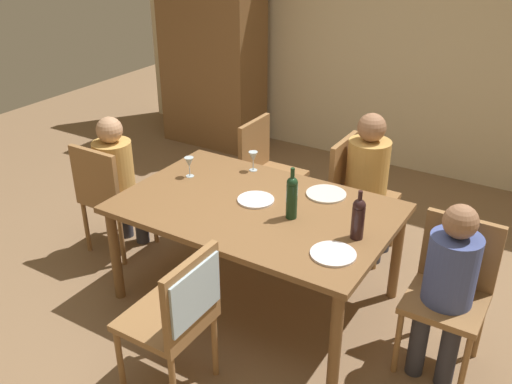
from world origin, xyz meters
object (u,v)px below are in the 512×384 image
(chair_far_left, at_px, (266,166))
(handbag, at_px, (310,223))
(armoire_cabinet, at_px, (212,47))
(chair_right_end, at_px, (451,284))
(wine_bottle_dark_red, at_px, (358,217))
(dinner_plate_host, at_px, (256,200))
(dinner_plate_guest_right, at_px, (326,194))
(wine_bottle_tall_green, at_px, (292,196))
(wine_glass_near_left, at_px, (189,163))
(chair_left_end, at_px, (109,192))
(wine_glass_centre, at_px, (253,157))
(person_man_guest, at_px, (449,280))
(person_woman_host, at_px, (117,174))
(chair_far_right, at_px, (355,188))
(chair_near, at_px, (181,307))
(dinner_plate_guest_left, at_px, (333,254))
(dining_table, at_px, (256,215))
(person_man_bearded, at_px, (370,176))

(chair_far_left, height_order, handbag, chair_far_left)
(armoire_cabinet, xyz_separation_m, chair_right_end, (3.27, -2.24, -0.56))
(wine_bottle_dark_red, xyz_separation_m, dinner_plate_host, (-0.76, 0.09, -0.13))
(chair_right_end, height_order, dinner_plate_guest_right, chair_right_end)
(armoire_cabinet, bearing_deg, handbag, -35.19)
(wine_bottle_tall_green, xyz_separation_m, wine_glass_near_left, (-0.92, 0.15, -0.05))
(chair_left_end, height_order, handbag, chair_left_end)
(chair_right_end, relative_size, wine_bottle_dark_red, 2.97)
(wine_glass_near_left, height_order, wine_glass_centre, same)
(dinner_plate_guest_right, bearing_deg, person_man_guest, -23.20)
(person_woman_host, bearing_deg, chair_right_end, 1.38)
(chair_far_right, xyz_separation_m, wine_glass_near_left, (-0.96, -0.82, 0.31))
(chair_far_right, relative_size, dinner_plate_host, 3.71)
(chair_near, distance_m, wine_bottle_dark_red, 1.14)
(wine_bottle_dark_red, bearing_deg, dinner_plate_guest_left, -99.15)
(wine_glass_centre, bearing_deg, dinner_plate_host, -56.22)
(chair_far_right, distance_m, wine_glass_near_left, 1.30)
(dining_table, bearing_deg, person_woman_host, 178.85)
(wine_glass_centre, distance_m, dinner_plate_guest_right, 0.65)
(chair_left_end, distance_m, dinner_plate_guest_right, 1.68)
(chair_left_end, xyz_separation_m, wine_glass_centre, (0.97, 0.55, 0.31))
(wine_bottle_tall_green, xyz_separation_m, dinner_plate_guest_right, (0.06, 0.40, -0.14))
(chair_near, relative_size, wine_glass_near_left, 6.17)
(person_man_guest, relative_size, handbag, 3.89)
(wine_glass_centre, relative_size, handbag, 0.53)
(person_woman_host, xyz_separation_m, wine_glass_centre, (0.97, 0.44, 0.19))
(chair_left_end, distance_m, wine_glass_near_left, 0.73)
(chair_right_end, distance_m, chair_near, 1.56)
(wine_glass_near_left, height_order, dinner_plate_guest_right, wine_glass_near_left)
(chair_far_left, xyz_separation_m, person_man_bearded, (0.92, -0.00, 0.13))
(dining_table, relative_size, chair_near, 1.95)
(armoire_cabinet, distance_m, chair_left_end, 2.58)
(dinner_plate_host, bearing_deg, armoire_cabinet, 130.79)
(dining_table, distance_m, person_man_guest, 1.28)
(wine_bottle_tall_green, distance_m, dinner_plate_guest_left, 0.50)
(dining_table, height_order, wine_bottle_dark_red, wine_bottle_dark_red)
(dinner_plate_host, height_order, dinner_plate_guest_right, same)
(chair_right_end, height_order, person_man_bearded, person_man_bearded)
(chair_near, distance_m, chair_far_left, 2.01)
(person_man_bearded, bearing_deg, chair_left_end, -58.50)
(chair_left_end, height_order, dinner_plate_host, chair_left_end)
(chair_right_end, bearing_deg, dining_table, 3.91)
(dinner_plate_host, bearing_deg, dining_table, -57.31)
(armoire_cabinet, relative_size, wine_bottle_tall_green, 6.36)
(dining_table, bearing_deg, chair_left_end, -176.09)
(chair_far_right, distance_m, wine_bottle_dark_red, 1.12)
(person_man_guest, xyz_separation_m, dinner_plate_host, (-1.31, 0.08, 0.11))
(chair_far_left, distance_m, dinner_plate_guest_right, 1.02)
(wine_bottle_dark_red, distance_m, dinner_plate_host, 0.77)
(dining_table, relative_size, handbag, 6.40)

